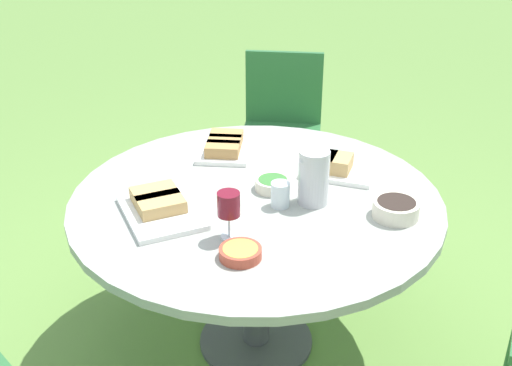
{
  "coord_description": "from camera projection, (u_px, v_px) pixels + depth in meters",
  "views": [
    {
      "loc": [
        0.99,
        1.9,
        1.9
      ],
      "look_at": [
        0.0,
        0.0,
        0.78
      ],
      "focal_mm": 45.0,
      "sensor_mm": 36.0,
      "label": 1
    }
  ],
  "objects": [
    {
      "name": "water_pitcher",
      "position": [
        314.0,
        177.0,
        2.36
      ],
      "size": [
        0.12,
        0.11,
        0.21
      ],
      "color": "silver",
      "rests_on": "dining_table"
    },
    {
      "name": "wine_glass",
      "position": [
        229.0,
        206.0,
        2.13
      ],
      "size": [
        0.08,
        0.08,
        0.17
      ],
      "color": "silver",
      "rests_on": "dining_table"
    },
    {
      "name": "dining_table",
      "position": [
        256.0,
        216.0,
        2.49
      ],
      "size": [
        1.42,
        1.42,
        0.72
      ],
      "color": "#4C4C51",
      "rests_on": "ground_plane"
    },
    {
      "name": "bowl_fries",
      "position": [
        240.0,
        252.0,
        2.08
      ],
      "size": [
        0.14,
        0.14,
        0.04
      ],
      "color": "#B74733",
      "rests_on": "dining_table"
    },
    {
      "name": "bowl_olives",
      "position": [
        396.0,
        208.0,
        2.3
      ],
      "size": [
        0.17,
        0.17,
        0.06
      ],
      "color": "beige",
      "rests_on": "dining_table"
    },
    {
      "name": "platter_charcuterie",
      "position": [
        224.0,
        146.0,
        2.79
      ],
      "size": [
        0.34,
        0.35,
        0.07
      ],
      "color": "white",
      "rests_on": "dining_table"
    },
    {
      "name": "platter_sandwich_side",
      "position": [
        334.0,
        166.0,
        2.61
      ],
      "size": [
        0.34,
        0.34,
        0.08
      ],
      "color": "white",
      "rests_on": "dining_table"
    },
    {
      "name": "platter_bread_main",
      "position": [
        160.0,
        206.0,
        2.33
      ],
      "size": [
        0.28,
        0.36,
        0.07
      ],
      "color": "white",
      "rests_on": "dining_table"
    },
    {
      "name": "ground_plane",
      "position": [
        256.0,
        341.0,
        2.78
      ],
      "size": [
        40.0,
        40.0,
        0.0
      ],
      "primitive_type": "plane",
      "color": "#668E42"
    },
    {
      "name": "bowl_salad",
      "position": [
        273.0,
        184.0,
        2.49
      ],
      "size": [
        0.14,
        0.14,
        0.04
      ],
      "color": "beige",
      "rests_on": "dining_table"
    },
    {
      "name": "chair_far_back",
      "position": [
        282.0,
        120.0,
        3.65
      ],
      "size": [
        0.6,
        0.6,
        0.89
      ],
      "color": "#2D6B38",
      "rests_on": "ground_plane"
    },
    {
      "name": "cup_water_near",
      "position": [
        280.0,
        195.0,
        2.36
      ],
      "size": [
        0.07,
        0.07,
        0.1
      ],
      "color": "silver",
      "rests_on": "dining_table"
    }
  ]
}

